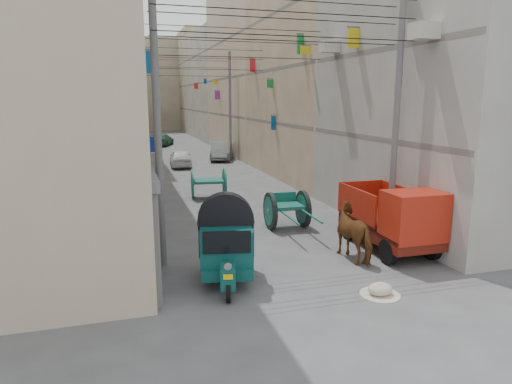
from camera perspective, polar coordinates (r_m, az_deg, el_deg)
name	(u,v)px	position (r m, az deg, el deg)	size (l,w,h in m)	color
ground	(400,360)	(9.04, 17.53, -19.43)	(140.00, 140.00, 0.00)	#444446
building_row_left	(72,75)	(40.63, -22.05, 13.44)	(8.00, 62.00, 14.00)	tan
building_row_right	(261,77)	(42.39, 0.68, 14.15)	(8.00, 62.00, 14.00)	#A4A09A
end_cap_building	(148,86)	(72.49, -13.31, 12.83)	(22.00, 10.00, 13.00)	#B5AA8F
shutters_left	(141,186)	(16.99, -14.14, 0.78)	(0.18, 14.40, 2.88)	#535258
signboards	(197,118)	(28.37, -7.44, 9.19)	(8.22, 40.52, 5.67)	yellow
ac_units	(375,9)	(16.47, 14.63, 21.23)	(0.70, 6.55, 3.35)	#B8B1A5
utility_poles	(211,110)	(23.77, -5.61, 10.16)	(7.40, 22.20, 8.00)	slate
overhead_cables	(221,48)	(21.33, -4.35, 17.46)	(7.40, 22.52, 1.12)	black
auto_rickshaw	(226,242)	(11.59, -3.76, -6.26)	(1.74, 2.57, 1.75)	black
tonga_cart	(287,209)	(16.35, 3.89, -2.16)	(1.45, 2.98, 1.34)	black
mini_truck	(396,222)	(14.24, 17.12, -3.55)	(1.70, 3.67, 2.05)	black
second_cart	(209,182)	(21.37, -5.96, 1.20)	(1.71, 1.54, 1.39)	#135347
feed_sack	(380,289)	(11.43, 15.27, -11.63)	(0.60, 0.48, 0.30)	beige
horse	(357,232)	(13.53, 12.52, -4.92)	(0.86, 1.89, 1.59)	brown
distant_car_white	(180,158)	(31.60, -9.42, 4.20)	(1.39, 3.46, 1.18)	silver
distant_car_grey	(221,151)	(34.83, -4.40, 5.13)	(1.42, 4.08, 1.34)	#5E6361
distant_car_green	(162,140)	(46.26, -11.66, 6.42)	(1.63, 4.01, 1.16)	#21603D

